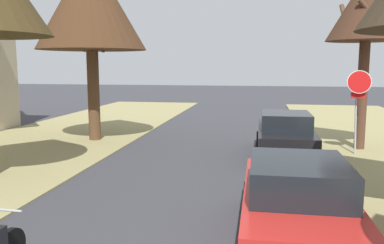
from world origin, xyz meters
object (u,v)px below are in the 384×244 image
street_tree_left_mid_b (90,2)px  street_tree_right_mid_b (367,8)px  parked_sedan_red (296,206)px  stop_sign_far (358,94)px  parked_sedan_black (285,137)px

street_tree_left_mid_b → street_tree_right_mid_b: bearing=-0.2°
street_tree_left_mid_b → parked_sedan_red: size_ratio=1.73×
stop_sign_far → parked_sedan_black: stop_sign_far is taller
street_tree_left_mid_b → parked_sedan_red: 12.59m
parked_sedan_red → parked_sedan_black: same height
street_tree_right_mid_b → parked_sedan_red: street_tree_right_mid_b is taller
street_tree_right_mid_b → parked_sedan_red: (-3.04, -8.70, -4.48)m
parked_sedan_black → stop_sign_far: bearing=16.8°
stop_sign_far → parked_sedan_red: bearing=-109.2°
stop_sign_far → parked_sedan_red: stop_sign_far is taller
street_tree_right_mid_b → street_tree_left_mid_b: bearing=179.8°
stop_sign_far → street_tree_right_mid_b: street_tree_right_mid_b is taller
street_tree_right_mid_b → parked_sedan_black: size_ratio=1.48×
parked_sedan_black → street_tree_right_mid_b: bearing=31.4°
street_tree_left_mid_b → parked_sedan_black: (7.75, -1.78, -4.98)m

